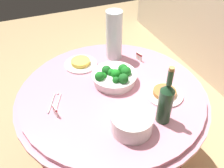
{
  "coord_description": "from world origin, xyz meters",
  "views": [
    {
      "loc": [
        1.04,
        -0.43,
        1.71
      ],
      "look_at": [
        0.0,
        0.0,
        0.79
      ],
      "focal_mm": 39.78,
      "sensor_mm": 36.0,
      "label": 1
    }
  ],
  "objects_px": {
    "broccoli_bowl": "(115,76)",
    "serving_tongs": "(55,102)",
    "food_plate_fried_egg": "(81,63)",
    "label_placard_front": "(139,56)",
    "plate_stack": "(132,122)",
    "food_plate_peanuts": "(164,93)",
    "label_placard_mid": "(55,110)",
    "wine_bottle": "(166,102)",
    "decorative_fruit_vase": "(114,38)"
  },
  "relations": [
    {
      "from": "broccoli_bowl",
      "to": "serving_tongs",
      "type": "bearing_deg",
      "value": -83.7
    },
    {
      "from": "food_plate_fried_egg",
      "to": "label_placard_front",
      "type": "relative_size",
      "value": 4.0
    },
    {
      "from": "broccoli_bowl",
      "to": "plate_stack",
      "type": "relative_size",
      "value": 1.33
    },
    {
      "from": "plate_stack",
      "to": "food_plate_peanuts",
      "type": "xyz_separation_m",
      "value": [
        -0.16,
        0.29,
        -0.04
      ]
    },
    {
      "from": "plate_stack",
      "to": "label_placard_mid",
      "type": "bearing_deg",
      "value": -126.92
    },
    {
      "from": "food_plate_fried_egg",
      "to": "label_placard_mid",
      "type": "xyz_separation_m",
      "value": [
        0.39,
        -0.26,
        0.02
      ]
    },
    {
      "from": "wine_bottle",
      "to": "serving_tongs",
      "type": "relative_size",
      "value": 2.05
    },
    {
      "from": "wine_bottle",
      "to": "label_placard_mid",
      "type": "height_order",
      "value": "wine_bottle"
    },
    {
      "from": "plate_stack",
      "to": "label_placard_front",
      "type": "height_order",
      "value": "plate_stack"
    },
    {
      "from": "food_plate_peanuts",
      "to": "food_plate_fried_egg",
      "type": "relative_size",
      "value": 1.0
    },
    {
      "from": "broccoli_bowl",
      "to": "food_plate_peanuts",
      "type": "xyz_separation_m",
      "value": [
        0.23,
        0.22,
        -0.03
      ]
    },
    {
      "from": "decorative_fruit_vase",
      "to": "food_plate_peanuts",
      "type": "height_order",
      "value": "decorative_fruit_vase"
    },
    {
      "from": "broccoli_bowl",
      "to": "decorative_fruit_vase",
      "type": "relative_size",
      "value": 0.82
    },
    {
      "from": "serving_tongs",
      "to": "wine_bottle",
      "type": "bearing_deg",
      "value": 55.11
    },
    {
      "from": "decorative_fruit_vase",
      "to": "food_plate_fried_egg",
      "type": "distance_m",
      "value": 0.28
    },
    {
      "from": "wine_bottle",
      "to": "decorative_fruit_vase",
      "type": "relative_size",
      "value": 0.99
    },
    {
      "from": "plate_stack",
      "to": "wine_bottle",
      "type": "height_order",
      "value": "wine_bottle"
    },
    {
      "from": "serving_tongs",
      "to": "label_placard_mid",
      "type": "relative_size",
      "value": 2.97
    },
    {
      "from": "food_plate_fried_egg",
      "to": "label_placard_front",
      "type": "height_order",
      "value": "label_placard_front"
    },
    {
      "from": "wine_bottle",
      "to": "label_placard_front",
      "type": "relative_size",
      "value": 6.11
    },
    {
      "from": "plate_stack",
      "to": "food_plate_fried_egg",
      "type": "height_order",
      "value": "plate_stack"
    },
    {
      "from": "food_plate_peanuts",
      "to": "label_placard_mid",
      "type": "xyz_separation_m",
      "value": [
        -0.09,
        -0.62,
        0.02
      ]
    },
    {
      "from": "serving_tongs",
      "to": "label_placard_front",
      "type": "distance_m",
      "value": 0.67
    },
    {
      "from": "wine_bottle",
      "to": "food_plate_peanuts",
      "type": "relative_size",
      "value": 1.53
    },
    {
      "from": "serving_tongs",
      "to": "label_placard_mid",
      "type": "xyz_separation_m",
      "value": [
        0.09,
        -0.02,
        0.03
      ]
    },
    {
      "from": "broccoli_bowl",
      "to": "wine_bottle",
      "type": "bearing_deg",
      "value": 15.75
    },
    {
      "from": "plate_stack",
      "to": "food_plate_peanuts",
      "type": "relative_size",
      "value": 0.95
    },
    {
      "from": "broccoli_bowl",
      "to": "decorative_fruit_vase",
      "type": "xyz_separation_m",
      "value": [
        -0.27,
        0.11,
        0.1
      ]
    },
    {
      "from": "plate_stack",
      "to": "label_placard_front",
      "type": "xyz_separation_m",
      "value": [
        -0.55,
        0.33,
        -0.02
      ]
    },
    {
      "from": "broccoli_bowl",
      "to": "food_plate_fried_egg",
      "type": "relative_size",
      "value": 1.27
    },
    {
      "from": "label_placard_front",
      "to": "food_plate_peanuts",
      "type": "bearing_deg",
      "value": -5.0
    },
    {
      "from": "decorative_fruit_vase",
      "to": "serving_tongs",
      "type": "relative_size",
      "value": 2.08
    },
    {
      "from": "broccoli_bowl",
      "to": "decorative_fruit_vase",
      "type": "distance_m",
      "value": 0.31
    },
    {
      "from": "serving_tongs",
      "to": "label_placard_mid",
      "type": "bearing_deg",
      "value": -10.14
    },
    {
      "from": "wine_bottle",
      "to": "food_plate_fried_egg",
      "type": "bearing_deg",
      "value": -158.97
    },
    {
      "from": "wine_bottle",
      "to": "label_placard_front",
      "type": "height_order",
      "value": "wine_bottle"
    },
    {
      "from": "plate_stack",
      "to": "serving_tongs",
      "type": "distance_m",
      "value": 0.47
    },
    {
      "from": "food_plate_fried_egg",
      "to": "label_placard_mid",
      "type": "distance_m",
      "value": 0.47
    },
    {
      "from": "wine_bottle",
      "to": "food_plate_peanuts",
      "type": "xyz_separation_m",
      "value": [
        -0.16,
        0.11,
        -0.11
      ]
    },
    {
      "from": "serving_tongs",
      "to": "label_placard_front",
      "type": "bearing_deg",
      "value": 107.8
    },
    {
      "from": "broccoli_bowl",
      "to": "label_placard_mid",
      "type": "bearing_deg",
      "value": -71.51
    },
    {
      "from": "plate_stack",
      "to": "serving_tongs",
      "type": "bearing_deg",
      "value": -137.28
    },
    {
      "from": "broccoli_bowl",
      "to": "label_placard_mid",
      "type": "distance_m",
      "value": 0.42
    },
    {
      "from": "plate_stack",
      "to": "wine_bottle",
      "type": "distance_m",
      "value": 0.2
    },
    {
      "from": "plate_stack",
      "to": "label_placard_mid",
      "type": "xyz_separation_m",
      "value": [
        -0.25,
        -0.33,
        -0.02
      ]
    },
    {
      "from": "food_plate_peanuts",
      "to": "food_plate_fried_egg",
      "type": "height_order",
      "value": "food_plate_fried_egg"
    },
    {
      "from": "broccoli_bowl",
      "to": "decorative_fruit_vase",
      "type": "height_order",
      "value": "decorative_fruit_vase"
    },
    {
      "from": "decorative_fruit_vase",
      "to": "plate_stack",
      "type": "bearing_deg",
      "value": -15.52
    },
    {
      "from": "label_placard_mid",
      "to": "food_plate_peanuts",
      "type": "bearing_deg",
      "value": 81.68
    },
    {
      "from": "serving_tongs",
      "to": "label_placard_mid",
      "type": "height_order",
      "value": "label_placard_mid"
    }
  ]
}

